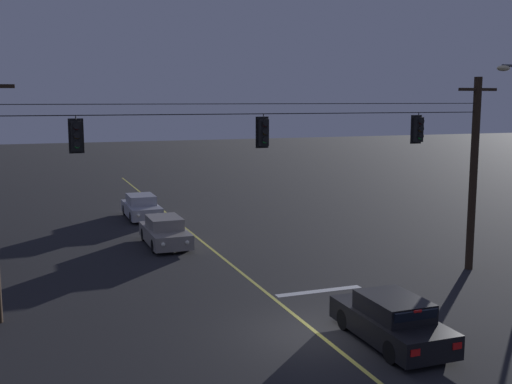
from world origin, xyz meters
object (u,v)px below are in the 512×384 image
object	(u,v)px
car_waiting_near_lane	(391,321)
car_oncoming_trailing	(141,207)
traffic_light_leftmost	(77,136)
traffic_light_left_inner	(264,132)
car_oncoming_lead	(165,232)
traffic_light_centre	(418,129)

from	to	relation	value
car_waiting_near_lane	car_oncoming_trailing	xyz separation A→B (m)	(-3.45, 21.82, -0.00)
traffic_light_leftmost	traffic_light_left_inner	bearing A→B (deg)	0.00
traffic_light_left_inner	car_oncoming_trailing	bearing A→B (deg)	95.83
traffic_light_leftmost	car_oncoming_lead	xyz separation A→B (m)	(4.59, 8.66, -5.22)
traffic_light_centre	car_waiting_near_lane	xyz separation A→B (m)	(-4.66, -5.71, -5.22)
car_oncoming_trailing	car_waiting_near_lane	bearing A→B (deg)	-81.01
traffic_light_leftmost	car_oncoming_trailing	size ratio (longest dim) A/B	0.28
traffic_light_left_inner	car_oncoming_trailing	world-z (taller)	traffic_light_left_inner
car_oncoming_lead	car_oncoming_trailing	size ratio (longest dim) A/B	1.00
traffic_light_centre	car_oncoming_lead	xyz separation A→B (m)	(-8.27, 8.66, -5.22)
traffic_light_left_inner	car_oncoming_trailing	distance (m)	17.01
car_oncoming_lead	car_oncoming_trailing	world-z (taller)	same
car_waiting_near_lane	car_oncoming_trailing	size ratio (longest dim) A/B	0.98
traffic_light_leftmost	traffic_light_left_inner	distance (m)	6.39
traffic_light_leftmost	car_waiting_near_lane	world-z (taller)	traffic_light_leftmost
traffic_light_left_inner	car_waiting_near_lane	xyz separation A→B (m)	(1.81, -5.71, -5.22)
car_oncoming_lead	car_waiting_near_lane	bearing A→B (deg)	-75.89
car_waiting_near_lane	car_oncoming_lead	world-z (taller)	same
car_waiting_near_lane	traffic_light_left_inner	bearing A→B (deg)	107.55
car_oncoming_trailing	car_oncoming_lead	bearing A→B (deg)	-91.25
traffic_light_leftmost	car_waiting_near_lane	distance (m)	11.27
car_oncoming_lead	traffic_light_leftmost	bearing A→B (deg)	-117.90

